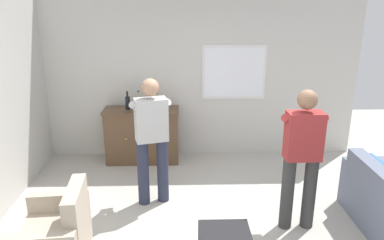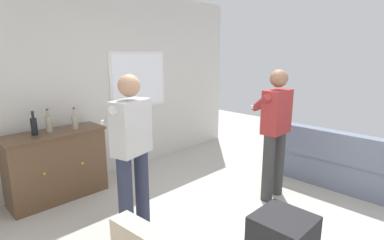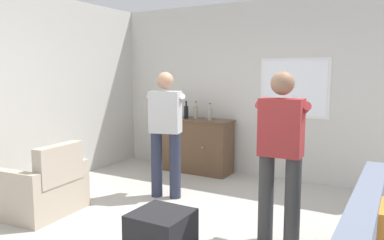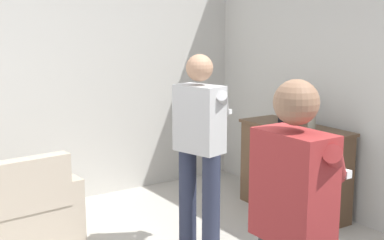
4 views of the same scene
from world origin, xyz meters
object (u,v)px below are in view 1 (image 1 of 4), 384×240
at_px(person_standing_left, 152,136).
at_px(person_standing_right, 302,154).
at_px(armchair, 56,239).
at_px(sideboard_cabinet, 142,135).
at_px(bottle_spirits_clear, 157,104).
at_px(bottle_liquor_amber, 128,102).
at_px(bottle_wine_green, 139,102).

height_order(person_standing_left, person_standing_right, same).
bearing_deg(person_standing_left, person_standing_right, -19.82).
xyz_separation_m(armchair, person_standing_right, (2.63, 0.60, 0.65)).
bearing_deg(sideboard_cabinet, person_standing_right, -44.35).
distance_m(armchair, person_standing_left, 1.65).
distance_m(bottle_spirits_clear, person_standing_right, 2.59).
bearing_deg(armchair, person_standing_right, 12.76).
height_order(sideboard_cabinet, bottle_spirits_clear, bottle_spirits_clear).
relative_size(sideboard_cabinet, bottle_spirits_clear, 4.31).
height_order(sideboard_cabinet, person_standing_right, person_standing_right).
distance_m(sideboard_cabinet, bottle_spirits_clear, 0.61).
bearing_deg(person_standing_right, bottle_spirits_clear, 132.31).
distance_m(armchair, bottle_liquor_amber, 2.70).
bearing_deg(person_standing_right, armchair, -167.24).
relative_size(bottle_liquor_amber, bottle_spirits_clear, 1.05).
bearing_deg(person_standing_left, bottle_liquor_amber, 109.75).
distance_m(bottle_liquor_amber, person_standing_left, 1.43).
bearing_deg(person_standing_left, armchair, -126.18).
relative_size(bottle_wine_green, bottle_spirits_clear, 1.05).
height_order(bottle_wine_green, bottle_spirits_clear, bottle_wine_green).
height_order(bottle_wine_green, bottle_liquor_amber, bottle_liquor_amber).
bearing_deg(sideboard_cabinet, bottle_liquor_amber, 178.26).
bearing_deg(armchair, person_standing_left, 53.82).
relative_size(sideboard_cabinet, bottle_liquor_amber, 4.08).
distance_m(bottle_wine_green, person_standing_left, 1.40).
relative_size(bottle_wine_green, person_standing_right, 0.18).
bearing_deg(bottle_liquor_amber, bottle_wine_green, 6.11).
distance_m(bottle_wine_green, person_standing_right, 2.85).
bearing_deg(bottle_wine_green, bottle_liquor_amber, -173.89).
distance_m(bottle_wine_green, bottle_liquor_amber, 0.18).
xyz_separation_m(sideboard_cabinet, bottle_spirits_clear, (0.27, -0.05, 0.55)).
bearing_deg(bottle_liquor_amber, bottle_spirits_clear, -6.67).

